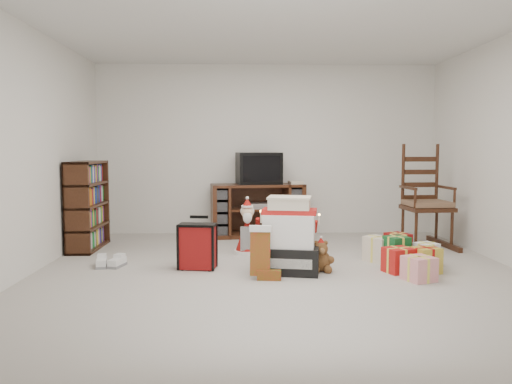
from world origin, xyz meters
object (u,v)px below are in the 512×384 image
bookshelf (88,207)px  rocking_chair (425,210)px  tv_stand (258,210)px  red_suitcase (197,246)px  gift_pile (289,240)px  teddy_bear (321,258)px  mrs_claus_figurine (247,232)px  crt_television (259,168)px  sneaker_pair (109,263)px  gift_cluster (407,256)px  santa_figurine (306,233)px

bookshelf → rocking_chair: 4.34m
tv_stand → red_suitcase: 2.11m
gift_pile → teddy_bear: gift_pile is taller
tv_stand → mrs_claus_figurine: (-0.16, -1.20, -0.12)m
bookshelf → crt_television: 2.39m
mrs_claus_figurine → sneaker_pair: (-1.49, -0.65, -0.21)m
bookshelf → teddy_bear: (2.76, -1.26, -0.39)m
tv_stand → red_suitcase: bearing=-116.7°
bookshelf → mrs_claus_figurine: bookshelf is taller
red_suitcase → sneaker_pair: size_ratio=1.72×
gift_pile → gift_cluster: bearing=16.7°
rocking_chair → gift_pile: bearing=-148.3°
rocking_chair → red_suitcase: size_ratio=2.46×
mrs_claus_figurine → crt_television: size_ratio=1.00×
tv_stand → sneaker_pair: size_ratio=4.21×
mrs_claus_figurine → red_suitcase: bearing=-124.3°
santa_figurine → gift_cluster: size_ratio=0.56×
bookshelf → teddy_bear: bookshelf is taller
rocking_chair → santa_figurine: size_ratio=2.31×
red_suitcase → teddy_bear: size_ratio=1.78×
gift_cluster → santa_figurine: bearing=136.9°
rocking_chair → crt_television: rocking_chair is taller
tv_stand → mrs_claus_figurine: bearing=-105.1°
bookshelf → crt_television: (2.19, 0.85, 0.45)m
tv_stand → gift_cluster: (1.53, -2.00, -0.26)m
gift_cluster → gift_pile: bearing=-173.8°
santa_figurine → rocking_chair: bearing=11.7°
mrs_claus_figurine → rocking_chair: bearing=10.6°
mrs_claus_figurine → gift_cluster: 1.88m
gift_pile → crt_television: 2.25m
gift_pile → santa_figurine: (0.31, 1.04, -0.10)m
gift_pile → mrs_claus_figurine: gift_pile is taller
santa_figurine → mrs_claus_figurine: mrs_claus_figurine is taller
santa_figurine → gift_cluster: santa_figurine is taller
rocking_chair → teddy_bear: rocking_chair is taller
bookshelf → rocking_chair: size_ratio=0.80×
tv_stand → bookshelf: size_ratio=1.24×
tv_stand → gift_cluster: tv_stand is taller
rocking_chair → mrs_claus_figurine: (-2.33, -0.43, -0.21)m
red_suitcase → teddy_bear: red_suitcase is taller
rocking_chair → red_suitcase: 3.12m
bookshelf → rocking_chair: (4.34, 0.08, -0.06)m
rocking_chair → gift_pile: rocking_chair is taller
crt_television → santa_figurine: bearing=-72.3°
santa_figurine → mrs_claus_figurine: bearing=-171.9°
teddy_bear → santa_figurine: 1.02m
gift_pile → red_suitcase: bearing=-178.9°
tv_stand → santa_figurine: size_ratio=2.30×
tv_stand → rocking_chair: 2.30m
mrs_claus_figurine → santa_figurine: bearing=8.1°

